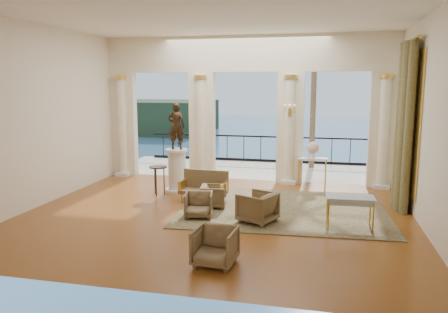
% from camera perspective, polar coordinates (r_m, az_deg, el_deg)
% --- Properties ---
extents(floor, '(9.00, 9.00, 0.00)m').
position_cam_1_polar(floor, '(10.33, -1.07, -7.60)').
color(floor, '#50310D').
rests_on(floor, ground).
extents(room_walls, '(9.00, 9.00, 9.00)m').
position_cam_1_polar(room_walls, '(8.81, -2.90, 8.47)').
color(room_walls, '#EEE1C8').
rests_on(room_walls, ground).
extents(arcade, '(9.00, 0.56, 4.50)m').
position_cam_1_polar(arcade, '(13.63, 2.80, 7.53)').
color(arcade, beige).
rests_on(arcade, ground).
extents(terrace, '(10.00, 3.60, 0.10)m').
position_cam_1_polar(terrace, '(15.88, 3.98, -1.80)').
color(terrace, '#ABA48D').
rests_on(terrace, ground).
extents(balustrade, '(9.00, 0.06, 1.03)m').
position_cam_1_polar(balustrade, '(17.36, 4.82, 0.68)').
color(balustrade, black).
rests_on(balustrade, terrace).
extents(palm_tree, '(2.00, 2.00, 4.50)m').
position_cam_1_polar(palm_tree, '(16.23, 11.78, 12.96)').
color(palm_tree, '#4C3823').
rests_on(palm_tree, terrace).
extents(headland, '(22.00, 18.00, 6.00)m').
position_cam_1_polar(headland, '(86.14, -9.27, 5.21)').
color(headland, black).
rests_on(headland, sea).
extents(sea, '(160.00, 160.00, 0.00)m').
position_cam_1_polar(sea, '(70.21, 10.83, 1.79)').
color(sea, '#285C7F').
rests_on(sea, ground).
extents(curtain, '(0.33, 1.40, 4.09)m').
position_cam_1_polar(curtain, '(11.30, 22.52, 3.59)').
color(curtain, brown).
rests_on(curtain, ground).
extents(window_frame, '(0.04, 1.60, 3.40)m').
position_cam_1_polar(window_frame, '(11.32, 23.48, 3.96)').
color(window_frame, gold).
rests_on(window_frame, room_walls).
extents(wall_sconce, '(0.30, 0.11, 0.33)m').
position_cam_1_polar(wall_sconce, '(13.16, 8.59, 5.82)').
color(wall_sconce, gold).
rests_on(wall_sconce, arcade).
extents(rug, '(5.12, 4.09, 0.02)m').
position_cam_1_polar(rug, '(10.85, 7.73, -6.80)').
color(rug, '#2A2F17').
rests_on(rug, ground).
extents(armchair_a, '(0.72, 0.69, 0.64)m').
position_cam_1_polar(armchair_a, '(10.07, -3.33, -6.17)').
color(armchair_a, '#41361E').
rests_on(armchair_a, ground).
extents(armchair_b, '(0.73, 0.69, 0.70)m').
position_cam_1_polar(armchair_b, '(7.49, -1.18, -11.44)').
color(armchair_b, '#41361E').
rests_on(armchair_b, ground).
extents(armchair_c, '(0.91, 0.94, 0.74)m').
position_cam_1_polar(armchair_c, '(9.72, 4.37, -6.44)').
color(armchair_c, '#41361E').
rests_on(armchair_c, ground).
extents(armchair_d, '(0.64, 0.68, 0.62)m').
position_cam_1_polar(armchair_d, '(10.86, -1.36, -5.07)').
color(armchair_d, '#41361E').
rests_on(armchair_d, ground).
extents(settee, '(1.25, 0.60, 0.81)m').
position_cam_1_polar(settee, '(11.40, -2.59, -3.90)').
color(settee, '#41361E').
rests_on(settee, ground).
extents(game_table, '(1.01, 0.58, 0.68)m').
position_cam_1_polar(game_table, '(9.65, 16.16, -5.45)').
color(game_table, '#8FA2B4').
rests_on(game_table, ground).
extents(pedestal, '(0.67, 0.67, 1.23)m').
position_cam_1_polar(pedestal, '(12.42, -6.16, -1.95)').
color(pedestal, silver).
rests_on(pedestal, ground).
extents(statue, '(0.50, 0.35, 1.30)m').
position_cam_1_polar(statue, '(12.23, -6.26, 3.97)').
color(statue, '#2E2014').
rests_on(statue, pedestal).
extents(console_table, '(0.92, 0.44, 0.85)m').
position_cam_1_polar(console_table, '(13.35, 11.47, -0.81)').
color(console_table, silver).
rests_on(console_table, ground).
extents(urn, '(0.37, 0.37, 0.49)m').
position_cam_1_polar(urn, '(13.28, 11.52, 0.99)').
color(urn, white).
rests_on(urn, console_table).
extents(side_table, '(0.49, 0.49, 0.80)m').
position_cam_1_polar(side_table, '(12.13, -8.60, -1.81)').
color(side_table, black).
rests_on(side_table, ground).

